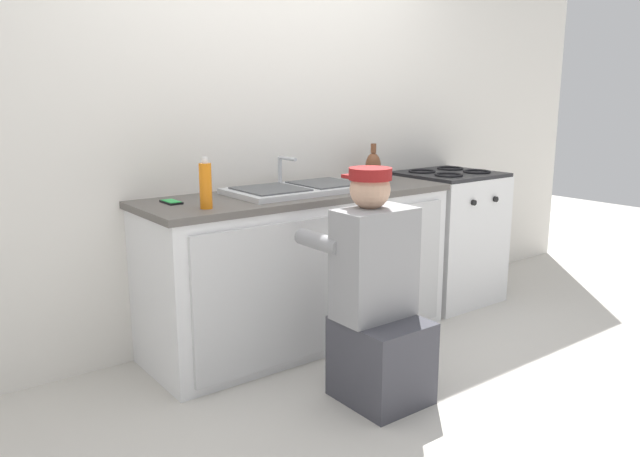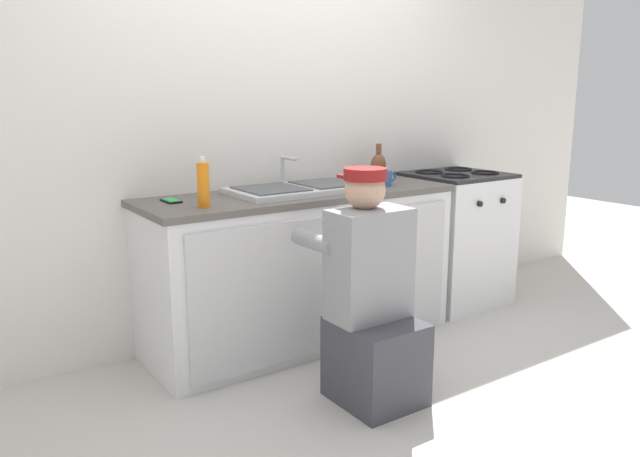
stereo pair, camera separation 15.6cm
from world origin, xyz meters
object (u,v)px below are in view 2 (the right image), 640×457
(stove_range, at_px, (454,238))
(sink_double_basin, at_px, (300,188))
(vase_decorative, at_px, (378,166))
(spice_bottle_pepper, at_px, (363,176))
(cell_phone, at_px, (171,201))
(coffee_mug, at_px, (386,178))
(plumber_person, at_px, (371,306))
(soap_bottle_orange, at_px, (203,185))

(stove_range, bearing_deg, sink_double_basin, 179.90)
(vase_decorative, bearing_deg, spice_bottle_pepper, -151.42)
(spice_bottle_pepper, relative_size, cell_phone, 0.75)
(spice_bottle_pepper, xyz_separation_m, coffee_mug, (0.07, -0.13, -0.00))
(sink_double_basin, xyz_separation_m, coffee_mug, (0.54, -0.11, 0.03))
(sink_double_basin, relative_size, plumber_person, 0.72)
(stove_range, height_order, plumber_person, plumber_person)
(stove_range, bearing_deg, coffee_mug, -171.67)
(stove_range, height_order, cell_phone, stove_range)
(plumber_person, relative_size, soap_bottle_orange, 4.42)
(stove_range, height_order, soap_bottle_orange, soap_bottle_orange)
(stove_range, height_order, vase_decorative, vase_decorative)
(plumber_person, distance_m, coffee_mug, 1.07)
(spice_bottle_pepper, distance_m, cell_phone, 1.20)
(soap_bottle_orange, distance_m, coffee_mug, 1.20)
(plumber_person, relative_size, coffee_mug, 8.76)
(sink_double_basin, height_order, vase_decorative, vase_decorative)
(plumber_person, xyz_separation_m, cell_phone, (-0.61, 0.88, 0.44))
(sink_double_basin, height_order, coffee_mug, sink_double_basin)
(plumber_person, height_order, cell_phone, plumber_person)
(sink_double_basin, height_order, cell_phone, sink_double_basin)
(soap_bottle_orange, bearing_deg, spice_bottle_pepper, 8.95)
(vase_decorative, bearing_deg, cell_phone, -177.85)
(sink_double_basin, distance_m, soap_bottle_orange, 0.68)
(stove_range, distance_m, soap_bottle_orange, 2.01)
(soap_bottle_orange, height_order, cell_phone, soap_bottle_orange)
(soap_bottle_orange, bearing_deg, plumber_person, -49.85)
(cell_phone, bearing_deg, stove_range, -2.56)
(sink_double_basin, bearing_deg, cell_phone, 173.19)
(stove_range, height_order, coffee_mug, coffee_mug)
(coffee_mug, bearing_deg, stove_range, 8.33)
(coffee_mug, relative_size, cell_phone, 0.90)
(sink_double_basin, distance_m, vase_decorative, 0.71)
(sink_double_basin, distance_m, stove_range, 1.34)
(spice_bottle_pepper, bearing_deg, cell_phone, 176.80)
(plumber_person, bearing_deg, soap_bottle_orange, 130.15)
(spice_bottle_pepper, distance_m, vase_decorative, 0.25)
(stove_range, distance_m, vase_decorative, 0.79)
(stove_range, relative_size, plumber_person, 0.83)
(coffee_mug, bearing_deg, plumber_person, -133.69)
(cell_phone, bearing_deg, spice_bottle_pepper, -3.20)
(vase_decorative, distance_m, cell_phone, 1.43)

